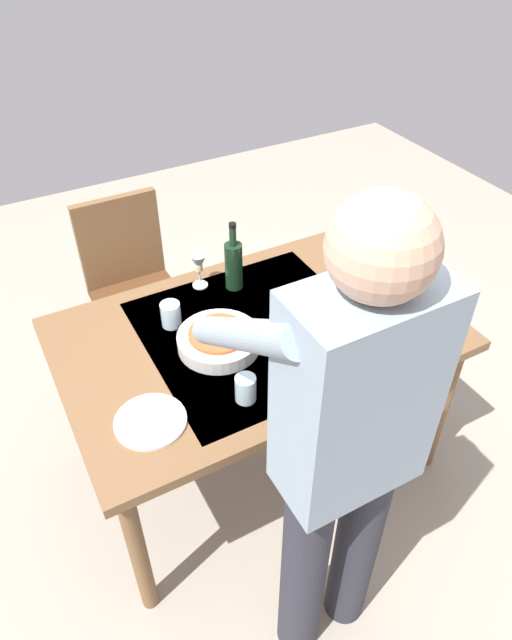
{
  "coord_description": "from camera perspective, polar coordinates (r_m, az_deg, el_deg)",
  "views": [
    {
      "loc": [
        0.77,
        1.42,
        2.15
      ],
      "look_at": [
        0.0,
        0.0,
        0.8
      ],
      "focal_mm": 32.01,
      "sensor_mm": 36.0,
      "label": 1
    }
  ],
  "objects": [
    {
      "name": "water_cup_near_right",
      "position": [
        2.56,
        10.17,
        7.32
      ],
      "size": [
        0.08,
        0.08,
        0.1
      ],
      "primitive_type": "cylinder",
      "color": "silver",
      "rests_on": "dining_table"
    },
    {
      "name": "dining_table",
      "position": [
        2.19,
        0.0,
        -2.54
      ],
      "size": [
        1.46,
        0.94,
        0.75
      ],
      "color": "brown",
      "rests_on": "ground_plane"
    },
    {
      "name": "water_cup_far_left",
      "position": [
        2.16,
        -8.51,
        0.55
      ],
      "size": [
        0.08,
        0.08,
        0.1
      ],
      "primitive_type": "cylinder",
      "color": "silver",
      "rests_on": "dining_table"
    },
    {
      "name": "serving_bowl_pasta",
      "position": [
        2.05,
        -3.74,
        -1.94
      ],
      "size": [
        0.3,
        0.3,
        0.07
      ],
      "color": "silver",
      "rests_on": "dining_table"
    },
    {
      "name": "water_cup_near_left",
      "position": [
        1.86,
        -1.05,
        -6.87
      ],
      "size": [
        0.07,
        0.07,
        0.09
      ],
      "primitive_type": "cylinder",
      "color": "silver",
      "rests_on": "dining_table"
    },
    {
      "name": "dinner_plate_far",
      "position": [
        1.85,
        -10.51,
        -9.92
      ],
      "size": [
        0.23,
        0.23,
        0.01
      ],
      "primitive_type": "cylinder",
      "color": "silver",
      "rests_on": "dining_table"
    },
    {
      "name": "chair_near",
      "position": [
        2.84,
        -12.35,
        4.06
      ],
      "size": [
        0.4,
        0.4,
        0.91
      ],
      "color": "#523019",
      "rests_on": "ground_plane"
    },
    {
      "name": "wine_bottle",
      "position": [
        2.29,
        -2.25,
        5.61
      ],
      "size": [
        0.07,
        0.07,
        0.3
      ],
      "color": "black",
      "rests_on": "dining_table"
    },
    {
      "name": "dinner_plate_near",
      "position": [
        2.34,
        7.4,
        2.88
      ],
      "size": [
        0.23,
        0.23,
        0.01
      ],
      "primitive_type": "cylinder",
      "color": "silver",
      "rests_on": "dining_table"
    },
    {
      "name": "wine_glass_left",
      "position": [
        2.31,
        -5.75,
        5.54
      ],
      "size": [
        0.07,
        0.07,
        0.15
      ],
      "color": "white",
      "rests_on": "dining_table"
    },
    {
      "name": "person_server",
      "position": [
        1.51,
        8.76,
        -12.58
      ],
      "size": [
        0.42,
        0.61,
        1.69
      ],
      "color": "#2D2D38",
      "rests_on": "ground_plane"
    },
    {
      "name": "wine_glass_right",
      "position": [
        2.43,
        9.22,
        7.15
      ],
      "size": [
        0.07,
        0.07,
        0.15
      ],
      "color": "white",
      "rests_on": "dining_table"
    },
    {
      "name": "ground_plane",
      "position": [
        2.69,
        0.0,
        -13.21
      ],
      "size": [
        6.0,
        6.0,
        0.0
      ],
      "primitive_type": "plane",
      "color": "#9E9384"
    }
  ]
}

